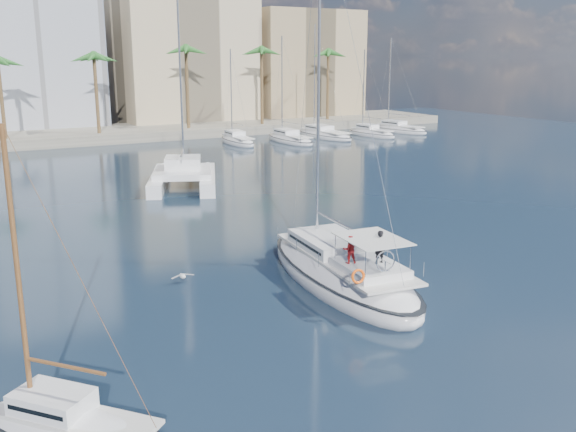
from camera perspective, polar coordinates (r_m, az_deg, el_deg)
ground at (r=31.79m, az=-0.40°, el=-5.77°), size 160.00×160.00×0.00m
quay at (r=88.85m, az=-20.35°, el=6.60°), size 120.00×14.00×1.20m
building_beige at (r=102.82m, az=-9.28°, el=13.43°), size 20.00×14.00×20.00m
building_tan_right at (r=109.83m, az=1.18°, el=13.11°), size 18.00×12.00×18.00m
palm_centre at (r=84.32m, az=-20.42°, el=12.85°), size 3.60×3.60×12.30m
palm_right at (r=96.28m, az=0.47°, el=13.75°), size 3.60×3.60×12.30m
main_sloop at (r=31.36m, az=4.72°, el=-5.00°), size 5.67×13.43×19.34m
small_sloop at (r=20.30m, az=-18.71°, el=-17.57°), size 5.87×6.50×9.61m
catamaran at (r=55.11m, az=-9.29°, el=3.76°), size 9.08×11.86×15.66m
seagull at (r=31.72m, az=-9.36°, el=-5.28°), size 1.18×0.51×0.22m
moored_yacht_a at (r=81.58m, az=-4.50°, el=6.41°), size 3.37×9.52×11.90m
moored_yacht_b at (r=82.83m, az=0.18°, el=6.57°), size 3.32×10.83×13.72m
moored_yacht_c at (r=87.91m, az=3.22°, el=6.98°), size 3.98×12.33×15.54m
moored_yacht_d at (r=90.02m, az=7.41°, el=7.05°), size 3.52×9.55×11.90m
moored_yacht_e at (r=95.60m, az=9.81°, el=7.37°), size 4.61×11.11×13.72m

